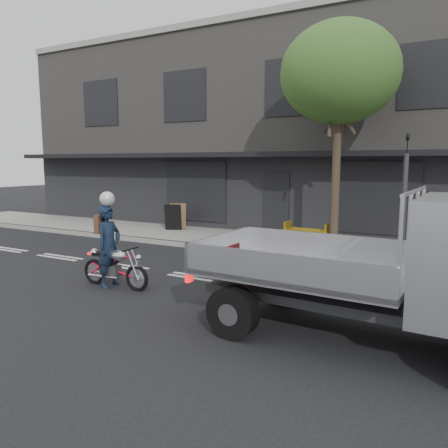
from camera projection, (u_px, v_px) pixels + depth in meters
ground at (198, 278)px, 10.59m from camera, size 80.00×80.00×0.00m
sidewalk at (272, 243)px, 14.67m from camera, size 32.00×3.20×0.15m
kerb at (252, 252)px, 13.27m from camera, size 32.00×0.20×0.15m
building_main at (329, 135)px, 19.85m from camera, size 26.00×10.00×8.00m
street_tree at (340, 74)px, 12.46m from camera, size 3.40×3.40×6.74m
traffic_light_pole at (404, 206)px, 11.28m from camera, size 0.12×0.12×3.50m
motorcycle at (115, 266)px, 9.72m from camera, size 1.82×0.53×0.94m
rider at (109, 246)px, 9.73m from camera, size 0.45×0.68×1.83m
construction_barrier at (305, 235)px, 13.55m from camera, size 1.44×0.66×0.78m
sandwich_board at (173, 217)px, 16.92m from camera, size 0.76×0.65×1.02m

